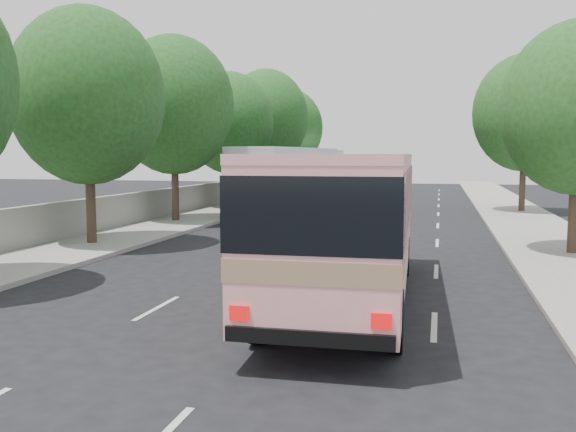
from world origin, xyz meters
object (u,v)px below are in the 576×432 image
(pink_taxi, at_px, (281,225))
(pink_bus, at_px, (349,210))
(white_pickup, at_px, (293,216))
(tour_coach_rear, at_px, (316,167))
(tour_coach_front, at_px, (289,174))

(pink_taxi, bearing_deg, pink_bus, -62.89)
(white_pickup, bearing_deg, pink_bus, -76.06)
(pink_bus, relative_size, pink_taxi, 2.34)
(pink_taxi, bearing_deg, tour_coach_rear, 100.77)
(pink_bus, distance_m, white_pickup, 12.61)
(white_pickup, distance_m, tour_coach_rear, 26.67)
(pink_taxi, xyz_separation_m, white_pickup, (-0.45, 3.92, -0.04))
(pink_taxi, distance_m, tour_coach_front, 13.61)
(pink_taxi, distance_m, tour_coach_rear, 30.60)
(pink_bus, distance_m, tour_coach_rear, 39.02)
(tour_coach_front, xyz_separation_m, tour_coach_rear, (-1.80, 17.00, 0.00))
(pink_bus, height_order, tour_coach_front, tour_coach_front)
(pink_taxi, height_order, white_pickup, pink_taxi)
(pink_taxi, relative_size, tour_coach_rear, 0.36)
(pink_bus, xyz_separation_m, pink_taxi, (-3.73, 7.89, -1.36))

